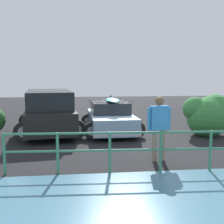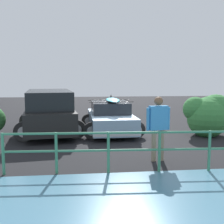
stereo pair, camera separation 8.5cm
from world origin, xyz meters
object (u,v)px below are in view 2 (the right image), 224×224
at_px(sedan_car, 110,118).
at_px(person_bystander, 158,123).
at_px(suv_car, 50,111).
at_px(bush_near_left, 208,116).

relative_size(sedan_car, person_bystander, 2.19).
bearing_deg(sedan_car, person_bystander, 101.85).
xyz_separation_m(sedan_car, suv_car, (2.56, -0.04, 0.30)).
relative_size(sedan_car, bush_near_left, 1.91).
relative_size(suv_car, person_bystander, 2.60).
xyz_separation_m(suv_car, person_bystander, (-3.45, 4.32, 0.17)).
bearing_deg(person_bystander, sedan_car, -78.15).
bearing_deg(sedan_car, suv_car, -0.99).
bearing_deg(suv_car, person_bystander, 128.63).
distance_m(sedan_car, suv_car, 2.58).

